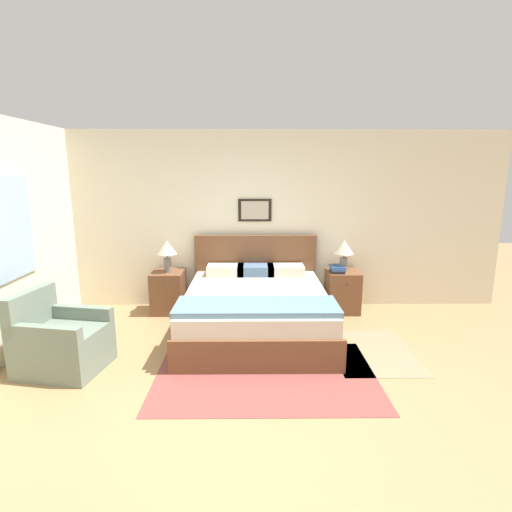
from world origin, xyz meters
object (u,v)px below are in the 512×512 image
(armchair, at_px, (60,343))
(table_lamp_by_door, at_px, (344,249))
(bed, at_px, (256,309))
(nightstand_near_window, at_px, (168,292))
(table_lamp_near_window, at_px, (167,250))
(nightstand_by_door, at_px, (342,291))

(armchair, xyz_separation_m, table_lamp_by_door, (3.28, 1.72, 0.63))
(bed, bearing_deg, armchair, -155.06)
(nightstand_near_window, bearing_deg, table_lamp_near_window, -56.97)
(bed, distance_m, nightstand_near_window, 1.50)
(armchair, bearing_deg, table_lamp_by_door, 127.69)
(nightstand_by_door, bearing_deg, table_lamp_by_door, -118.22)
(table_lamp_near_window, bearing_deg, table_lamp_by_door, 0.00)
(table_lamp_by_door, bearing_deg, nightstand_near_window, 179.59)
(nightstand_by_door, relative_size, table_lamp_by_door, 1.32)
(armchair, xyz_separation_m, table_lamp_near_window, (0.76, 1.72, 0.63))
(nightstand_by_door, xyz_separation_m, table_lamp_by_door, (-0.01, -0.02, 0.62))
(armchair, bearing_deg, nightstand_near_window, 166.62)
(nightstand_by_door, relative_size, table_lamp_near_window, 1.32)
(bed, xyz_separation_m, armchair, (-2.02, -0.94, -0.02))
(nightstand_near_window, relative_size, table_lamp_by_door, 1.32)
(nightstand_near_window, bearing_deg, nightstand_by_door, 0.00)
(table_lamp_near_window, bearing_deg, nightstand_by_door, 0.41)
(bed, distance_m, armchair, 2.23)
(bed, height_order, armchair, bed)
(nightstand_near_window, distance_m, table_lamp_by_door, 2.61)
(bed, bearing_deg, table_lamp_by_door, 31.67)
(nightstand_near_window, xyz_separation_m, nightstand_by_door, (2.54, 0.00, 0.00))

